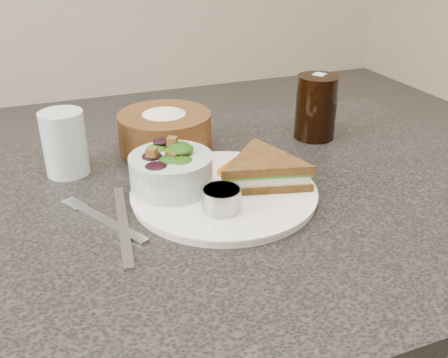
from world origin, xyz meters
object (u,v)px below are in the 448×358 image
dinner_plate (224,193)px  salad_bowl (171,166)px  sandwich (263,170)px  cola_glass (316,104)px  bread_basket (165,125)px  water_glass (65,143)px  dressing_ramekin (222,200)px

dinner_plate → salad_bowl: 0.09m
sandwich → salad_bowl: size_ratio=1.29×
salad_bowl → cola_glass: size_ratio=0.94×
sandwich → bread_basket: size_ratio=0.96×
bread_basket → water_glass: 0.18m
dinner_plate → dressing_ramekin: bearing=-114.5°
dinner_plate → bread_basket: (-0.04, 0.21, 0.04)m
sandwich → dressing_ramekin: size_ratio=2.94×
salad_bowl → dressing_ramekin: (0.05, -0.09, -0.02)m
dinner_plate → dressing_ramekin: size_ratio=5.07×
salad_bowl → cola_glass: 0.35m
sandwich → cola_glass: size_ratio=1.21×
sandwich → salad_bowl: 0.14m
dinner_plate → bread_basket: 0.21m
sandwich → salad_bowl: (-0.14, 0.04, 0.01)m
dressing_ramekin → water_glass: bearing=129.6°
cola_glass → water_glass: bearing=178.7°
salad_bowl → cola_glass: bearing=21.2°
dressing_ramekin → cola_glass: cola_glass is taller
dressing_ramekin → bread_basket: bearing=92.2°
bread_basket → cola_glass: bearing=-8.9°
cola_glass → dinner_plate: bearing=-147.4°
dinner_plate → sandwich: 0.07m
sandwich → bread_basket: bearing=130.1°
cola_glass → salad_bowl: bearing=-158.8°
dressing_ramekin → bread_basket: bread_basket is taller
salad_bowl → dressing_ramekin: bearing=-62.9°
sandwich → dinner_plate: bearing=-167.0°
dinner_plate → water_glass: size_ratio=2.61×
dinner_plate → sandwich: (0.06, -0.00, 0.03)m
dinner_plate → salad_bowl: size_ratio=2.22×
water_glass → dressing_ramekin: bearing=-50.4°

